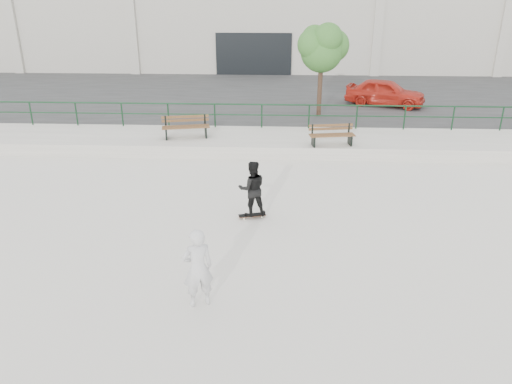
{
  "coord_description": "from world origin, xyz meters",
  "views": [
    {
      "loc": [
        1.7,
        -9.92,
        6.26
      ],
      "look_at": [
        1.16,
        2.0,
        1.22
      ],
      "focal_mm": 35.0,
      "sensor_mm": 36.0,
      "label": 1
    }
  ],
  "objects_px": {
    "bench_right": "(332,135)",
    "standing_skater": "(252,189)",
    "bench_left": "(186,127)",
    "red_car": "(385,92)",
    "tree": "(323,46)",
    "skateboard": "(252,215)",
    "seated_skater": "(198,268)"
  },
  "relations": [
    {
      "from": "red_car",
      "to": "standing_skater",
      "type": "bearing_deg",
      "value": 173.95
    },
    {
      "from": "bench_left",
      "to": "tree",
      "type": "distance_m",
      "value": 7.26
    },
    {
      "from": "tree",
      "to": "seated_skater",
      "type": "bearing_deg",
      "value": -103.77
    },
    {
      "from": "seated_skater",
      "to": "bench_left",
      "type": "bearing_deg",
      "value": -101.77
    },
    {
      "from": "bench_left",
      "to": "bench_right",
      "type": "height_order",
      "value": "bench_left"
    },
    {
      "from": "skateboard",
      "to": "standing_skater",
      "type": "distance_m",
      "value": 0.83
    },
    {
      "from": "bench_right",
      "to": "standing_skater",
      "type": "distance_m",
      "value": 6.12
    },
    {
      "from": "red_car",
      "to": "tree",
      "type": "bearing_deg",
      "value": 143.34
    },
    {
      "from": "red_car",
      "to": "seated_skater",
      "type": "xyz_separation_m",
      "value": [
        -6.91,
        -16.49,
        -0.28
      ]
    },
    {
      "from": "red_car",
      "to": "skateboard",
      "type": "distance_m",
      "value": 13.7
    },
    {
      "from": "red_car",
      "to": "standing_skater",
      "type": "distance_m",
      "value": 13.66
    },
    {
      "from": "tree",
      "to": "bench_left",
      "type": "bearing_deg",
      "value": -145.89
    },
    {
      "from": "skateboard",
      "to": "standing_skater",
      "type": "xyz_separation_m",
      "value": [
        0.0,
        0.0,
        0.83
      ]
    },
    {
      "from": "bench_right",
      "to": "skateboard",
      "type": "bearing_deg",
      "value": -125.69
    },
    {
      "from": "bench_left",
      "to": "standing_skater",
      "type": "relative_size",
      "value": 1.2
    },
    {
      "from": "skateboard",
      "to": "seated_skater",
      "type": "height_order",
      "value": "seated_skater"
    },
    {
      "from": "seated_skater",
      "to": "standing_skater",
      "type": "bearing_deg",
      "value": -124.92
    },
    {
      "from": "tree",
      "to": "red_car",
      "type": "relative_size",
      "value": 1.07
    },
    {
      "from": "bench_left",
      "to": "standing_skater",
      "type": "height_order",
      "value": "standing_skater"
    },
    {
      "from": "red_car",
      "to": "seated_skater",
      "type": "height_order",
      "value": "red_car"
    },
    {
      "from": "bench_left",
      "to": "seated_skater",
      "type": "bearing_deg",
      "value": -90.7
    },
    {
      "from": "red_car",
      "to": "skateboard",
      "type": "relative_size",
      "value": 4.83
    },
    {
      "from": "skateboard",
      "to": "seated_skater",
      "type": "xyz_separation_m",
      "value": [
        -0.89,
        -4.23,
        0.81
      ]
    },
    {
      "from": "seated_skater",
      "to": "red_car",
      "type": "bearing_deg",
      "value": -135.81
    },
    {
      "from": "bench_left",
      "to": "skateboard",
      "type": "distance_m",
      "value": 6.96
    },
    {
      "from": "bench_left",
      "to": "seated_skater",
      "type": "xyz_separation_m",
      "value": [
        2.09,
        -10.47,
        -0.05
      ]
    },
    {
      "from": "skateboard",
      "to": "seated_skater",
      "type": "relative_size",
      "value": 0.46
    },
    {
      "from": "red_car",
      "to": "standing_skater",
      "type": "xyz_separation_m",
      "value": [
        -6.02,
        -12.26,
        -0.26
      ]
    },
    {
      "from": "tree",
      "to": "red_car",
      "type": "distance_m",
      "value": 4.77
    },
    {
      "from": "bench_left",
      "to": "red_car",
      "type": "relative_size",
      "value": 0.5
    },
    {
      "from": "skateboard",
      "to": "red_car",
      "type": "bearing_deg",
      "value": 48.97
    },
    {
      "from": "tree",
      "to": "skateboard",
      "type": "height_order",
      "value": "tree"
    }
  ]
}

